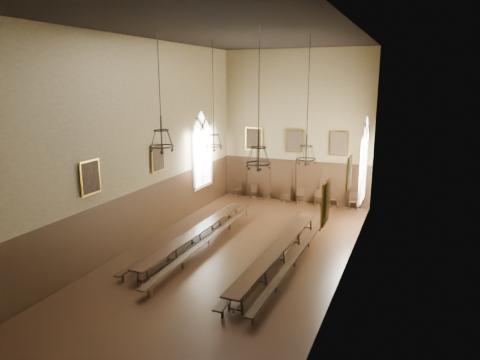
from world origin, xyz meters
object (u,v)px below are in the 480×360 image
Objects in this scene: bench_left_inner at (209,241)px; chair_6 at (335,202)px; chair_3 at (285,197)px; table_left at (196,238)px; chandelier_back_right at (306,152)px; chair_0 at (238,192)px; chandelier_back_left at (214,139)px; chair_5 at (318,201)px; bench_right_inner at (270,251)px; chair_4 at (301,199)px; chair_7 at (353,204)px; chair_1 at (254,194)px; chandelier_front_right at (258,154)px; chair_2 at (267,196)px; chandelier_front_left at (162,139)px; table_right at (279,254)px; bench_left_outer at (184,238)px; bench_right_outer at (294,260)px.

chair_6 is (3.99, 8.31, 0.01)m from bench_left_inner.
table_left is at bearing -95.08° from chair_3.
chair_6 is at bearing 87.93° from chandelier_back_right.
bench_left_inner is 8.54m from chair_0.
chandelier_back_right is (4.65, -0.49, -0.25)m from chandelier_back_left.
chair_5 is at bearing 179.52° from chair_6.
chair_5 is (5.13, 0.00, -0.02)m from chair_0.
chair_4 reaches higher than bench_right_inner.
chair_6 is 1.03m from chair_7.
chair_5 is at bearing 66.27° from table_left.
chandelier_front_right is (4.26, -10.94, 4.54)m from chair_1.
chandelier_front_left is at bearing -91.72° from chair_2.
chair_7 reaches higher than table_right.
bench_left_outer is at bearing -120.18° from chair_5.
chandelier_back_left is 0.95× the size of chandelier_back_right.
chandelier_back_left is (0.31, 2.53, 4.22)m from bench_left_outer.
chandelier_back_right reaches higher than table_right.
chair_0 is 1.01× the size of chair_3.
bench_right_outer is 10.19m from chair_1.
chandelier_front_right reaches higher than table_left.
chandelier_front_left is (-3.66, -2.17, 4.75)m from bench_right_inner.
chair_5 is (3.03, 8.28, -0.03)m from bench_left_inner.
table_right is at bearing -33.30° from chandelier_back_left.
table_right is 1.89× the size of chandelier_back_left.
bench_right_inner is at bearing 30.63° from chandelier_front_left.
chair_5 is 0.21× the size of chandelier_front_left.
chair_3 is 0.95× the size of chair_7.
bench_left_inner is at bearing 174.22° from table_right.
chair_1 reaches higher than table_left.
chair_6 is 0.20× the size of chandelier_back_left.
bench_left_inner is (-3.35, 0.34, -0.07)m from table_right.
chandelier_front_right reaches higher than bench_right_inner.
chair_6 reaches higher than chair_5.
bench_left_inner is 5.78m from chandelier_back_right.
chandelier_back_right is (-1.26, -6.36, 3.93)m from chair_7.
chair_5 is 11.80m from chandelier_front_right.
chair_7 is at bearing -2.65° from chair_5.
chandelier_front_right is (3.25, -2.61, 4.50)m from bench_left_inner.
table_right is 8.67m from chair_4.
chair_6 is (2.01, 0.09, 0.02)m from chair_4.
table_right is at bearing -100.21° from chandelier_back_right.
chair_4 is 1.05m from chair_5.
table_right is 9.76× the size of chair_0.
chair_5 is (0.14, 8.37, -0.03)m from bench_right_inner.
chair_2 reaches higher than table_left.
bench_right_inner is 5.16m from chandelier_front_right.
bench_left_outer is 1.73× the size of chandelier_back_right.
chair_0 is at bearing 164.06° from chair_1.
chair_1 is at bearing 91.23° from chandelier_back_left.
bench_right_inner is 11.13× the size of chair_4.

